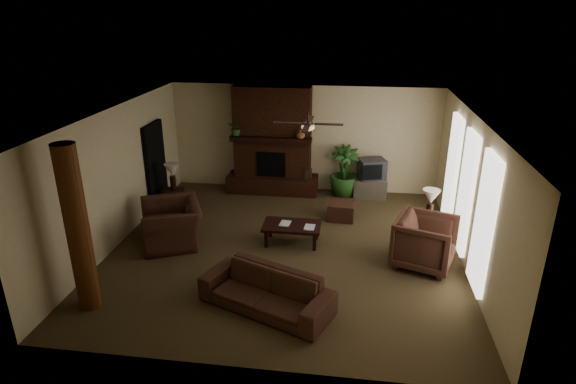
# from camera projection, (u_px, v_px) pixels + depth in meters

# --- Properties ---
(room_shell) EXTENTS (7.00, 7.00, 7.00)m
(room_shell) POSITION_uv_depth(u_px,v_px,m) (285.00, 185.00, 9.26)
(room_shell) COLOR brown
(room_shell) RESTS_ON ground
(fireplace) EXTENTS (2.40, 0.70, 2.80)m
(fireplace) POSITION_uv_depth(u_px,v_px,m) (272.00, 149.00, 12.42)
(fireplace) COLOR #452112
(fireplace) RESTS_ON ground
(windows) EXTENTS (0.08, 3.65, 2.35)m
(windows) POSITION_uv_depth(u_px,v_px,m) (465.00, 193.00, 9.03)
(windows) COLOR white
(windows) RESTS_ON ground
(log_column) EXTENTS (0.36, 0.36, 2.80)m
(log_column) POSITION_uv_depth(u_px,v_px,m) (78.00, 230.00, 7.42)
(log_column) COLOR brown
(log_column) RESTS_ON ground
(doorway) EXTENTS (0.10, 1.00, 2.10)m
(doorway) POSITION_uv_depth(u_px,v_px,m) (156.00, 166.00, 11.48)
(doorway) COLOR black
(doorway) RESTS_ON ground
(ceiling_fan) EXTENTS (1.35, 1.35, 0.37)m
(ceiling_fan) POSITION_uv_depth(u_px,v_px,m) (308.00, 126.00, 9.07)
(ceiling_fan) COLOR black
(ceiling_fan) RESTS_ON ceiling
(sofa) EXTENTS (2.28, 1.46, 0.86)m
(sofa) POSITION_uv_depth(u_px,v_px,m) (266.00, 285.00, 7.71)
(sofa) COLOR #482A1F
(sofa) RESTS_ON ground
(armchair_left) EXTENTS (1.35, 1.58, 1.17)m
(armchair_left) POSITION_uv_depth(u_px,v_px,m) (171.00, 217.00, 9.82)
(armchair_left) COLOR #482A1F
(armchair_left) RESTS_ON ground
(armchair_right) EXTENTS (1.28, 1.32, 1.09)m
(armchair_right) POSITION_uv_depth(u_px,v_px,m) (425.00, 240.00, 8.95)
(armchair_right) COLOR #482A1F
(armchair_right) RESTS_ON ground
(coffee_table) EXTENTS (1.20, 0.70, 0.43)m
(coffee_table) POSITION_uv_depth(u_px,v_px,m) (292.00, 227.00, 9.87)
(coffee_table) COLOR black
(coffee_table) RESTS_ON ground
(ottoman) EXTENTS (0.63, 0.63, 0.40)m
(ottoman) POSITION_uv_depth(u_px,v_px,m) (341.00, 210.00, 11.09)
(ottoman) COLOR #482A1F
(ottoman) RESTS_ON ground
(tv_stand) EXTENTS (0.86, 0.51, 0.50)m
(tv_stand) POSITION_uv_depth(u_px,v_px,m) (370.00, 187.00, 12.36)
(tv_stand) COLOR silver
(tv_stand) RESTS_ON ground
(tv) EXTENTS (0.77, 0.69, 0.52)m
(tv) POSITION_uv_depth(u_px,v_px,m) (372.00, 169.00, 12.16)
(tv) COLOR #37373A
(tv) RESTS_ON tv_stand
(floor_vase) EXTENTS (0.34, 0.34, 0.77)m
(floor_vase) POSITION_uv_depth(u_px,v_px,m) (305.00, 178.00, 12.51)
(floor_vase) COLOR #2F231A
(floor_vase) RESTS_ON ground
(floor_plant) EXTENTS (0.99, 1.45, 0.74)m
(floor_plant) POSITION_uv_depth(u_px,v_px,m) (344.00, 182.00, 12.38)
(floor_plant) COLOR #2A5823
(floor_plant) RESTS_ON ground
(side_table_left) EXTENTS (0.60, 0.60, 0.55)m
(side_table_left) POSITION_uv_depth(u_px,v_px,m) (173.00, 201.00, 11.44)
(side_table_left) COLOR black
(side_table_left) RESTS_ON ground
(lamp_left) EXTENTS (0.44, 0.44, 0.65)m
(lamp_left) POSITION_uv_depth(u_px,v_px,m) (172.00, 172.00, 11.21)
(lamp_left) COLOR black
(lamp_left) RESTS_ON side_table_left
(side_table_right) EXTENTS (0.57, 0.57, 0.55)m
(side_table_right) POSITION_uv_depth(u_px,v_px,m) (430.00, 230.00, 9.94)
(side_table_right) COLOR black
(side_table_right) RESTS_ON ground
(lamp_right) EXTENTS (0.44, 0.44, 0.65)m
(lamp_right) POSITION_uv_depth(u_px,v_px,m) (431.00, 199.00, 9.65)
(lamp_right) COLOR black
(lamp_right) RESTS_ON side_table_right
(mantel_plant) EXTENTS (0.43, 0.47, 0.33)m
(mantel_plant) POSITION_uv_depth(u_px,v_px,m) (236.00, 129.00, 12.11)
(mantel_plant) COLOR #2A5823
(mantel_plant) RESTS_ON fireplace
(mantel_vase) EXTENTS (0.24, 0.24, 0.22)m
(mantel_vase) POSITION_uv_depth(u_px,v_px,m) (301.00, 134.00, 11.85)
(mantel_vase) COLOR brown
(mantel_vase) RESTS_ON fireplace
(book_a) EXTENTS (0.22, 0.05, 0.29)m
(book_a) POSITION_uv_depth(u_px,v_px,m) (280.00, 217.00, 9.84)
(book_a) COLOR #999999
(book_a) RESTS_ON coffee_table
(book_b) EXTENTS (0.21, 0.04, 0.29)m
(book_b) POSITION_uv_depth(u_px,v_px,m) (305.00, 221.00, 9.67)
(book_b) COLOR #999999
(book_b) RESTS_ON coffee_table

